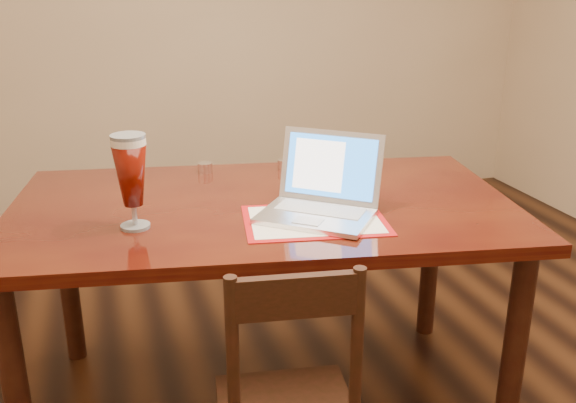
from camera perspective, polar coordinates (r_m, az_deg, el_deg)
name	(u,v)px	position (r m, az deg, el deg)	size (l,w,h in m)	color
dining_table	(262,227)	(2.31, -2.33, -2.28)	(1.92, 1.28, 1.14)	#4C180A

